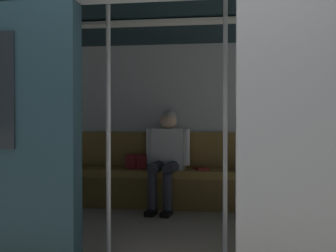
# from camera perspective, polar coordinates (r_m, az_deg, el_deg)

# --- Properties ---
(train_car) EXTENTS (6.40, 2.80, 2.17)m
(train_car) POSITION_cam_1_polar(r_m,az_deg,el_deg) (3.76, 0.23, 6.61)
(train_car) COLOR #ADAFB5
(train_car) RESTS_ON ground_plane
(bench_seat) EXTENTS (3.19, 0.44, 0.47)m
(bench_seat) POSITION_cam_1_polar(r_m,az_deg,el_deg) (4.83, 2.71, -7.67)
(bench_seat) COLOR olive
(bench_seat) RESTS_ON ground_plane
(person_seated) EXTENTS (0.55, 0.70, 1.20)m
(person_seated) POSITION_cam_1_polar(r_m,az_deg,el_deg) (4.76, -0.19, -3.81)
(person_seated) COLOR silver
(person_seated) RESTS_ON ground_plane
(handbag) EXTENTS (0.26, 0.15, 0.17)m
(handbag) POSITION_cam_1_polar(r_m,az_deg,el_deg) (4.95, -4.53, -5.18)
(handbag) COLOR maroon
(handbag) RESTS_ON bench_seat
(book) EXTENTS (0.22, 0.26, 0.03)m
(book) POSITION_cam_1_polar(r_m,az_deg,el_deg) (4.85, 4.84, -6.14)
(book) COLOR #B22D2D
(book) RESTS_ON bench_seat
(grab_pole_door) EXTENTS (0.04, 0.04, 2.03)m
(grab_pole_door) POSITION_cam_1_polar(r_m,az_deg,el_deg) (3.09, -8.63, -0.32)
(grab_pole_door) COLOR silver
(grab_pole_door) RESTS_ON ground_plane
(grab_pole_far) EXTENTS (0.04, 0.04, 2.03)m
(grab_pole_far) POSITION_cam_1_polar(r_m,az_deg,el_deg) (3.07, 8.29, -0.32)
(grab_pole_far) COLOR silver
(grab_pole_far) RESTS_ON ground_plane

